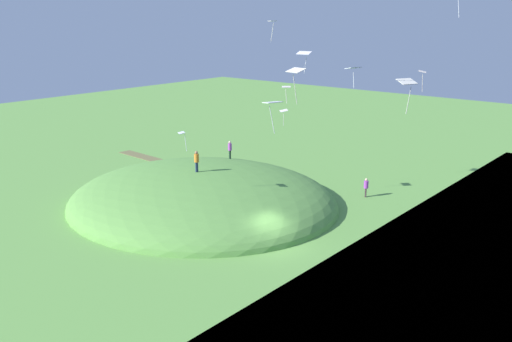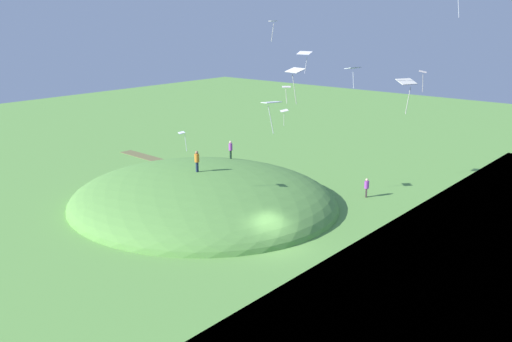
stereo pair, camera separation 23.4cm
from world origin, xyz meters
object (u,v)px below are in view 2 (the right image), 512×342
(kite_9, at_px, (182,134))
(kite_5, at_px, (353,69))
(kite_2, at_px, (305,54))
(kite_11, at_px, (271,104))
(person_watching_kites, at_px, (367,185))
(kite_1, at_px, (423,73))
(kite_3, at_px, (406,83))
(kite_4, at_px, (284,111))
(person_on_hilltop, at_px, (231,147))
(kite_0, at_px, (273,23))
(kite_7, at_px, (295,72))
(kite_15, at_px, (286,88))
(person_walking_path, at_px, (197,159))

(kite_9, bearing_deg, kite_5, -159.18)
(kite_2, xyz_separation_m, kite_11, (-10.25, 17.46, -1.32))
(person_watching_kites, bearing_deg, kite_1, 44.43)
(person_watching_kites, height_order, kite_3, kite_3)
(person_watching_kites, distance_m, kite_5, 16.45)
(kite_2, height_order, kite_5, kite_2)
(kite_1, xyz_separation_m, kite_3, (-3.24, 9.59, 0.34))
(kite_4, relative_size, kite_5, 1.08)
(person_watching_kites, bearing_deg, kite_5, 1.43)
(person_on_hilltop, distance_m, kite_4, 8.73)
(person_watching_kites, bearing_deg, kite_0, -55.30)
(kite_2, xyz_separation_m, kite_5, (-9.80, 8.35, -0.13))
(kite_7, relative_size, kite_11, 1.24)
(person_watching_kites, xyz_separation_m, kite_4, (5.22, 5.61, 6.93))
(kite_2, bearing_deg, kite_15, 115.98)
(kite_3, relative_size, kite_4, 1.43)
(person_walking_path, bearing_deg, kite_7, 75.82)
(person_walking_path, relative_size, kite_7, 0.83)
(kite_1, relative_size, kite_3, 0.79)
(kite_2, height_order, kite_11, kite_2)
(kite_0, xyz_separation_m, kite_4, (0.10, -1.79, -7.32))
(person_watching_kites, xyz_separation_m, kite_1, (-5.60, 2.60, 10.65))
(kite_11, bearing_deg, kite_15, -56.66)
(kite_1, bearing_deg, person_on_hilltop, 5.77)
(kite_3, height_order, kite_4, kite_3)
(person_watching_kites, relative_size, kite_2, 0.91)
(kite_2, relative_size, kite_5, 1.44)
(kite_1, xyz_separation_m, kite_7, (2.32, 13.16, 0.91))
(person_on_hilltop, height_order, kite_11, kite_11)
(person_watching_kites, bearing_deg, kite_7, -8.86)
(kite_9, height_order, kite_11, kite_11)
(kite_1, relative_size, kite_2, 0.85)
(person_watching_kites, distance_m, kite_3, 18.65)
(kite_4, relative_size, kite_7, 0.65)
(person_watching_kites, height_order, kite_5, kite_5)
(person_walking_path, distance_m, kite_2, 13.14)
(kite_1, bearing_deg, kite_11, 87.62)
(kite_9, bearing_deg, kite_4, -102.43)
(person_on_hilltop, height_order, kite_5, kite_5)
(person_on_hilltop, xyz_separation_m, kite_15, (-10.78, 5.40, 7.17))
(kite_4, bearing_deg, person_on_hilltop, -8.99)
(kite_3, distance_m, kite_5, 4.61)
(kite_5, bearing_deg, kite_4, -28.85)
(person_on_hilltop, relative_size, kite_4, 1.22)
(person_walking_path, distance_m, kite_1, 19.59)
(kite_7, relative_size, kite_15, 1.77)
(kite_3, bearing_deg, kite_15, -12.42)
(kite_1, bearing_deg, kite_2, -0.12)
(person_watching_kites, bearing_deg, person_walking_path, -62.88)
(kite_0, xyz_separation_m, kite_9, (2.27, 8.02, -8.04))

